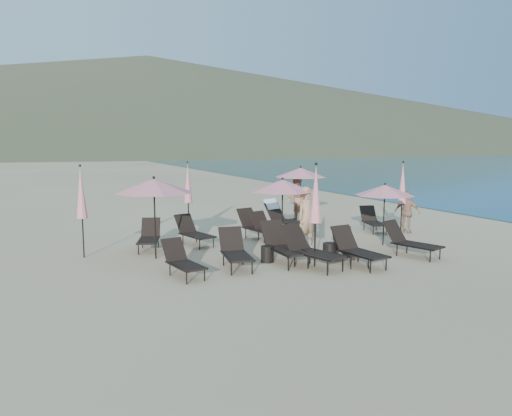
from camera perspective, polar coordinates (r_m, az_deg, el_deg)
name	(u,v)px	position (r m, az deg, el deg)	size (l,w,h in m)	color
ground	(338,261)	(14.01, 9.33, -6.00)	(800.00, 800.00, 0.00)	#D6BA8C
volcanic_headland	(166,104)	(324.56, -10.26, 11.61)	(690.00, 690.00, 55.00)	brown
lounger_0	(182,260)	(12.36, -8.41, -5.93)	(0.81, 1.56, 0.85)	black
lounger_1	(235,250)	(13.07, -2.40, -4.87)	(0.91, 1.76, 0.96)	black
lounger_2	(310,249)	(13.15, 6.21, -4.63)	(1.18, 1.96, 1.06)	black
lounger_3	(357,248)	(13.54, 11.51, -4.55)	(0.82, 1.76, 0.98)	black
lounger_4	(349,247)	(13.85, 10.63, -4.44)	(0.91, 1.63, 0.89)	black
lounger_5	(410,241)	(14.99, 17.21, -3.59)	(1.10, 1.79, 0.96)	black
lounger_6	(149,236)	(15.57, -12.10, -3.14)	(1.04, 1.64, 0.89)	black
lounger_7	(194,231)	(16.01, -7.15, -2.68)	(0.99, 1.70, 0.92)	black
lounger_8	(257,225)	(16.89, 0.06, -2.00)	(0.97, 1.78, 0.97)	black
lounger_9	(269,228)	(16.52, 1.50, -2.29)	(0.96, 1.70, 0.92)	black
lounger_10	(283,216)	(18.32, 3.11, -0.97)	(1.18, 1.93, 1.14)	black
lounger_11	(373,220)	(18.78, 13.19, -1.36)	(0.98, 1.62, 0.87)	black
lounger_12	(283,245)	(13.59, 3.13, -4.20)	(0.71, 1.84, 1.05)	black
umbrella_open_0	(154,186)	(14.07, -11.59, 2.50)	(2.16, 2.16, 2.33)	black
umbrella_open_1	(282,186)	(15.37, 3.04, 2.58)	(2.02, 2.02, 2.18)	black
umbrella_open_2	(385,190)	(16.14, 14.50, 1.98)	(1.85, 1.85, 1.99)	black
umbrella_open_3	(301,172)	(20.30, 5.13, 4.07)	(2.13, 2.13, 2.29)	black
umbrella_closed_0	(316,195)	(13.00, 6.84, 1.52)	(0.32, 0.32, 2.74)	black
umbrella_closed_1	(402,184)	(18.13, 16.40, 2.68)	(0.30, 0.30, 2.60)	black
umbrella_closed_2	(81,193)	(14.77, -19.36, 1.61)	(0.31, 0.31, 2.65)	black
umbrella_closed_3	(188,183)	(17.89, -7.79, 2.80)	(0.30, 0.30, 2.58)	black
side_table_0	(267,254)	(13.67, 1.30, -5.28)	(0.36, 0.36, 0.45)	black
side_table_1	(330,252)	(14.05, 8.43, -4.94)	(0.40, 0.40, 0.48)	black
beachgoer_a	(307,218)	(15.23, 5.87, -1.15)	(0.70, 0.46, 1.93)	tan
beachgoer_b	(297,199)	(20.33, 4.67, 1.07)	(0.94, 0.73, 1.93)	#A97357
beachgoer_c	(407,212)	(18.64, 16.89, -0.46)	(0.89, 0.37, 1.52)	tan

